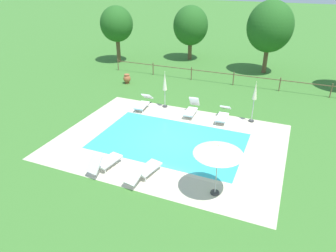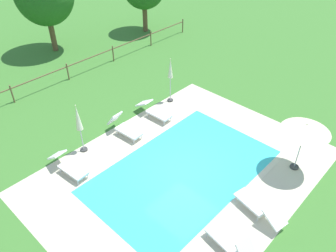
{
  "view_description": "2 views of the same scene",
  "coord_description": "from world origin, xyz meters",
  "px_view_note": "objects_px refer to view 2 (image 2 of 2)",
  "views": [
    {
      "loc": [
        5.47,
        -13.32,
        8.22
      ],
      "look_at": [
        -0.3,
        0.5,
        0.6
      ],
      "focal_mm": 33.32,
      "sensor_mm": 36.0,
      "label": 1
    },
    {
      "loc": [
        -7.83,
        -6.47,
        9.9
      ],
      "look_at": [
        0.79,
        1.58,
        1.09
      ],
      "focal_mm": 36.14,
      "sensor_mm": 36.0,
      "label": 2
    }
  ],
  "objects_px": {
    "patio_umbrella_open_foreground": "(306,128)",
    "sun_lounger_north_end": "(231,242)",
    "sun_lounger_north_near_steps": "(125,128)",
    "sun_lounger_north_far": "(155,111)",
    "sun_lounger_north_mid": "(258,206)",
    "sun_lounger_south_near_corner": "(68,165)",
    "patio_umbrella_closed_row_mid_west": "(78,121)",
    "patio_umbrella_closed_row_west": "(170,72)"
  },
  "relations": [
    {
      "from": "patio_umbrella_closed_row_mid_west",
      "to": "sun_lounger_north_mid",
      "type": "bearing_deg",
      "value": -73.46
    },
    {
      "from": "sun_lounger_south_near_corner",
      "to": "patio_umbrella_closed_row_west",
      "type": "xyz_separation_m",
      "value": [
        6.86,
        0.68,
        1.36
      ]
    },
    {
      "from": "patio_umbrella_closed_row_west",
      "to": "sun_lounger_south_near_corner",
      "type": "bearing_deg",
      "value": -174.32
    },
    {
      "from": "sun_lounger_north_end",
      "to": "patio_umbrella_open_foreground",
      "type": "xyz_separation_m",
      "value": [
        5.08,
        0.24,
        1.67
      ]
    },
    {
      "from": "sun_lounger_south_near_corner",
      "to": "patio_umbrella_open_foreground",
      "type": "distance_m",
      "value": 9.53
    },
    {
      "from": "sun_lounger_north_mid",
      "to": "sun_lounger_south_near_corner",
      "type": "relative_size",
      "value": 1.04
    },
    {
      "from": "sun_lounger_north_far",
      "to": "patio_umbrella_open_foreground",
      "type": "height_order",
      "value": "patio_umbrella_open_foreground"
    },
    {
      "from": "sun_lounger_north_mid",
      "to": "sun_lounger_north_far",
      "type": "bearing_deg",
      "value": 75.74
    },
    {
      "from": "patio_umbrella_open_foreground",
      "to": "patio_umbrella_closed_row_mid_west",
      "type": "height_order",
      "value": "patio_umbrella_closed_row_mid_west"
    },
    {
      "from": "sun_lounger_north_end",
      "to": "patio_umbrella_open_foreground",
      "type": "bearing_deg",
      "value": 2.68
    },
    {
      "from": "sun_lounger_north_mid",
      "to": "patio_umbrella_closed_row_west",
      "type": "bearing_deg",
      "value": 65.34
    },
    {
      "from": "sun_lounger_north_mid",
      "to": "patio_umbrella_closed_row_mid_west",
      "type": "height_order",
      "value": "patio_umbrella_closed_row_mid_west"
    },
    {
      "from": "sun_lounger_north_end",
      "to": "sun_lounger_south_near_corner",
      "type": "relative_size",
      "value": 0.94
    },
    {
      "from": "sun_lounger_north_near_steps",
      "to": "patio_umbrella_open_foreground",
      "type": "height_order",
      "value": "patio_umbrella_open_foreground"
    },
    {
      "from": "patio_umbrella_closed_row_west",
      "to": "patio_umbrella_open_foreground",
      "type": "bearing_deg",
      "value": -92.12
    },
    {
      "from": "sun_lounger_north_near_steps",
      "to": "patio_umbrella_closed_row_mid_west",
      "type": "distance_m",
      "value": 2.41
    },
    {
      "from": "sun_lounger_north_near_steps",
      "to": "sun_lounger_north_far",
      "type": "xyz_separation_m",
      "value": [
        1.99,
        0.01,
        -0.04
      ]
    },
    {
      "from": "sun_lounger_north_end",
      "to": "sun_lounger_south_near_corner",
      "type": "xyz_separation_m",
      "value": [
        -1.51,
        6.91,
        -0.03
      ]
    },
    {
      "from": "sun_lounger_north_far",
      "to": "sun_lounger_south_near_corner",
      "type": "bearing_deg",
      "value": -177.3
    },
    {
      "from": "sun_lounger_north_far",
      "to": "patio_umbrella_closed_row_mid_west",
      "type": "relative_size",
      "value": 0.86
    },
    {
      "from": "sun_lounger_north_near_steps",
      "to": "patio_umbrella_open_foreground",
      "type": "distance_m",
      "value": 7.86
    },
    {
      "from": "patio_umbrella_closed_row_west",
      "to": "sun_lounger_north_end",
      "type": "bearing_deg",
      "value": -125.18
    },
    {
      "from": "sun_lounger_north_end",
      "to": "sun_lounger_south_near_corner",
      "type": "height_order",
      "value": "sun_lounger_north_end"
    },
    {
      "from": "sun_lounger_south_near_corner",
      "to": "patio_umbrella_closed_row_mid_west",
      "type": "relative_size",
      "value": 0.85
    },
    {
      "from": "sun_lounger_north_end",
      "to": "sun_lounger_north_far",
      "type": "bearing_deg",
      "value": 62.57
    },
    {
      "from": "patio_umbrella_open_foreground",
      "to": "sun_lounger_north_end",
      "type": "bearing_deg",
      "value": -177.32
    },
    {
      "from": "sun_lounger_north_far",
      "to": "sun_lounger_south_near_corner",
      "type": "xyz_separation_m",
      "value": [
        -5.22,
        -0.25,
        0.01
      ]
    },
    {
      "from": "patio_umbrella_open_foreground",
      "to": "sun_lounger_north_mid",
      "type": "bearing_deg",
      "value": -178.16
    },
    {
      "from": "sun_lounger_north_near_steps",
      "to": "patio_umbrella_closed_row_mid_west",
      "type": "xyz_separation_m",
      "value": [
        -2.02,
        0.47,
        1.23
      ]
    },
    {
      "from": "patio_umbrella_closed_row_mid_west",
      "to": "sun_lounger_south_near_corner",
      "type": "bearing_deg",
      "value": -149.66
    },
    {
      "from": "sun_lounger_north_mid",
      "to": "sun_lounger_north_end",
      "type": "distance_m",
      "value": 1.93
    },
    {
      "from": "sun_lounger_north_mid",
      "to": "sun_lounger_south_near_corner",
      "type": "bearing_deg",
      "value": 116.94
    },
    {
      "from": "sun_lounger_north_near_steps",
      "to": "sun_lounger_north_far",
      "type": "height_order",
      "value": "sun_lounger_north_near_steps"
    },
    {
      "from": "sun_lounger_north_far",
      "to": "patio_umbrella_open_foreground",
      "type": "distance_m",
      "value": 7.25
    },
    {
      "from": "sun_lounger_south_near_corner",
      "to": "sun_lounger_north_mid",
      "type": "bearing_deg",
      "value": -63.06
    },
    {
      "from": "patio_umbrella_open_foreground",
      "to": "sun_lounger_south_near_corner",
      "type": "bearing_deg",
      "value": 134.66
    },
    {
      "from": "sun_lounger_north_mid",
      "to": "sun_lounger_south_near_corner",
      "type": "distance_m",
      "value": 7.59
    },
    {
      "from": "patio_umbrella_open_foreground",
      "to": "patio_umbrella_closed_row_mid_west",
      "type": "relative_size",
      "value": 0.95
    },
    {
      "from": "patio_umbrella_open_foreground",
      "to": "sun_lounger_north_near_steps",
      "type": "bearing_deg",
      "value": 115.9
    },
    {
      "from": "sun_lounger_south_near_corner",
      "to": "patio_umbrella_open_foreground",
      "type": "height_order",
      "value": "patio_umbrella_open_foreground"
    },
    {
      "from": "sun_lounger_north_near_steps",
      "to": "sun_lounger_north_mid",
      "type": "height_order",
      "value": "sun_lounger_north_near_steps"
    },
    {
      "from": "sun_lounger_north_near_steps",
      "to": "patio_umbrella_closed_row_mid_west",
      "type": "relative_size",
      "value": 0.77
    }
  ]
}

